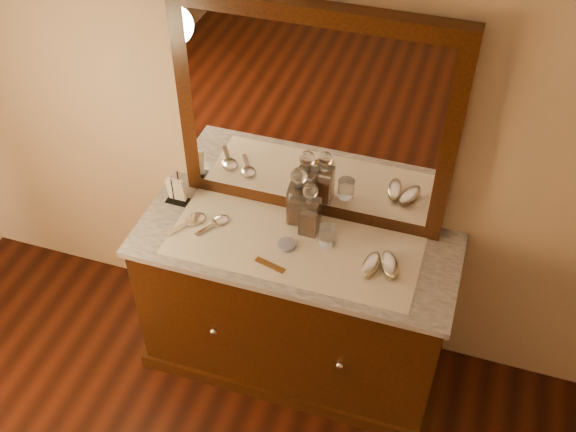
# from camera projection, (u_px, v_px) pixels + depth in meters

# --- Properties ---
(dresser_cabinet) EXTENTS (1.40, 0.55, 0.82)m
(dresser_cabinet) POSITION_uv_depth(u_px,v_px,m) (294.00, 307.00, 3.26)
(dresser_cabinet) COLOR black
(dresser_cabinet) RESTS_ON floor
(dresser_plinth) EXTENTS (1.46, 0.59, 0.08)m
(dresser_plinth) POSITION_uv_depth(u_px,v_px,m) (294.00, 353.00, 3.51)
(dresser_plinth) COLOR black
(dresser_plinth) RESTS_ON floor
(knob_left) EXTENTS (0.04, 0.04, 0.04)m
(knob_left) POSITION_uv_depth(u_px,v_px,m) (214.00, 332.00, 3.10)
(knob_left) COLOR silver
(knob_left) RESTS_ON dresser_cabinet
(knob_right) EXTENTS (0.04, 0.04, 0.04)m
(knob_right) POSITION_uv_depth(u_px,v_px,m) (340.00, 365.00, 2.96)
(knob_right) COLOR silver
(knob_right) RESTS_ON dresser_cabinet
(marble_top) EXTENTS (1.44, 0.59, 0.03)m
(marble_top) POSITION_uv_depth(u_px,v_px,m) (295.00, 245.00, 2.97)
(marble_top) COLOR silver
(marble_top) RESTS_ON dresser_cabinet
(mirror_frame) EXTENTS (1.20, 0.08, 1.00)m
(mirror_frame) POSITION_uv_depth(u_px,v_px,m) (314.00, 118.00, 2.79)
(mirror_frame) COLOR black
(mirror_frame) RESTS_ON marble_top
(mirror_glass) EXTENTS (1.06, 0.01, 0.86)m
(mirror_glass) POSITION_uv_depth(u_px,v_px,m) (311.00, 123.00, 2.77)
(mirror_glass) COLOR white
(mirror_glass) RESTS_ON marble_top
(lace_runner) EXTENTS (1.10, 0.45, 0.00)m
(lace_runner) POSITION_uv_depth(u_px,v_px,m) (294.00, 246.00, 2.94)
(lace_runner) COLOR white
(lace_runner) RESTS_ON marble_top
(pin_dish) EXTENTS (0.11, 0.11, 0.01)m
(pin_dish) POSITION_uv_depth(u_px,v_px,m) (287.00, 245.00, 2.94)
(pin_dish) COLOR silver
(pin_dish) RESTS_ON lace_runner
(comb) EXTENTS (0.14, 0.06, 0.01)m
(comb) POSITION_uv_depth(u_px,v_px,m) (270.00, 265.00, 2.85)
(comb) COLOR brown
(comb) RESTS_ON lace_runner
(napkin_rack) EXTENTS (0.10, 0.07, 0.16)m
(napkin_rack) POSITION_uv_depth(u_px,v_px,m) (176.00, 191.00, 3.12)
(napkin_rack) COLOR black
(napkin_rack) RESTS_ON marble_top
(decanter_left) EXTENTS (0.10, 0.10, 0.30)m
(decanter_left) POSITION_uv_depth(u_px,v_px,m) (298.00, 201.00, 2.99)
(decanter_left) COLOR brown
(decanter_left) RESTS_ON lace_runner
(decanter_right) EXTENTS (0.08, 0.08, 0.27)m
(decanter_right) POSITION_uv_depth(u_px,v_px,m) (310.00, 214.00, 2.94)
(decanter_right) COLOR brown
(decanter_right) RESTS_ON lace_runner
(brush_near) EXTENTS (0.08, 0.16, 0.04)m
(brush_near) POSITION_uv_depth(u_px,v_px,m) (371.00, 265.00, 2.83)
(brush_near) COLOR #96815C
(brush_near) RESTS_ON lace_runner
(brush_far) EXTENTS (0.12, 0.17, 0.04)m
(brush_far) POSITION_uv_depth(u_px,v_px,m) (389.00, 266.00, 2.83)
(brush_far) COLOR #96815C
(brush_far) RESTS_ON lace_runner
(hand_mirror_outer) EXTENTS (0.15, 0.20, 0.02)m
(hand_mirror_outer) POSITION_uv_depth(u_px,v_px,m) (192.00, 221.00, 3.05)
(hand_mirror_outer) COLOR silver
(hand_mirror_outer) RESTS_ON lace_runner
(hand_mirror_inner) EXTENTS (0.13, 0.18, 0.02)m
(hand_mirror_inner) POSITION_uv_depth(u_px,v_px,m) (217.00, 222.00, 3.04)
(hand_mirror_inner) COLOR silver
(hand_mirror_inner) RESTS_ON lace_runner
(tumblers) EXTENTS (0.08, 0.08, 0.09)m
(tumblers) POSITION_uv_depth(u_px,v_px,m) (327.00, 236.00, 2.92)
(tumblers) COLOR white
(tumblers) RESTS_ON lace_runner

